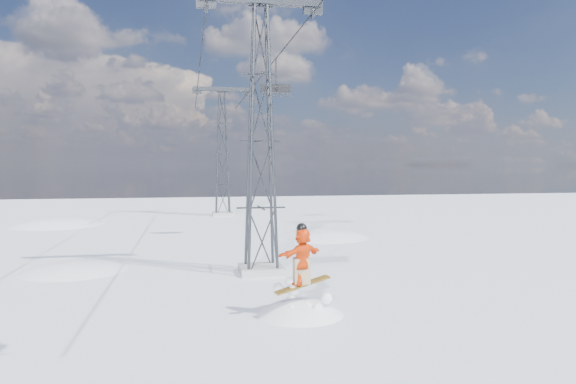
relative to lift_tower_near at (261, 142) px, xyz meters
name	(u,v)px	position (x,y,z in m)	size (l,w,h in m)	color
ground	(273,337)	(-0.80, -8.00, -5.47)	(120.00, 120.00, 0.00)	white
snow_terrain	(151,378)	(-5.57, 13.24, -15.06)	(39.00, 37.00, 22.00)	white
lift_tower_near	(261,142)	(0.00, 0.00, 0.00)	(5.20, 1.80, 11.43)	#999999
lift_tower_far	(222,155)	(0.00, 25.00, 0.00)	(5.20, 1.80, 11.43)	#999999
haul_cables	(236,64)	(0.00, 11.50, 5.38)	(4.46, 51.00, 0.06)	black
snowboarder_jump	(300,367)	(0.35, -6.11, -7.10)	(4.40, 4.40, 6.76)	white
lift_chair_mid	(276,89)	(2.20, 9.31, 3.57)	(1.83, 0.53, 2.27)	black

